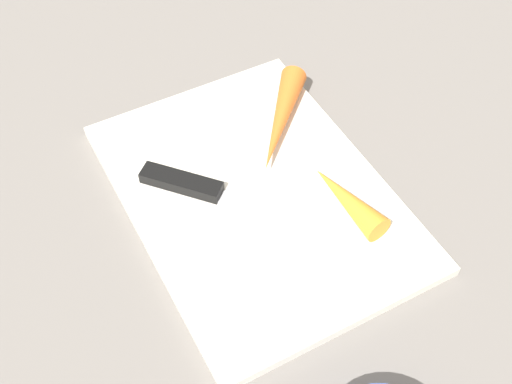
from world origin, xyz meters
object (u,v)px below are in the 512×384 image
(knife, at_px, (193,186))
(carrot_long, at_px, (281,120))
(carrot_short, at_px, (347,199))
(cutting_board, at_px, (256,196))

(knife, xyz_separation_m, carrot_long, (-0.03, 0.13, 0.01))
(carrot_long, bearing_deg, knife, -33.26)
(knife, distance_m, carrot_short, 0.16)
(carrot_short, relative_size, carrot_long, 0.64)
(cutting_board, distance_m, knife, 0.07)
(knife, bearing_deg, carrot_long, 63.11)
(carrot_short, distance_m, carrot_long, 0.13)
(knife, bearing_deg, carrot_short, 10.73)
(carrot_short, xyz_separation_m, carrot_long, (-0.13, -0.00, 0.00))
(carrot_short, bearing_deg, knife, 45.14)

